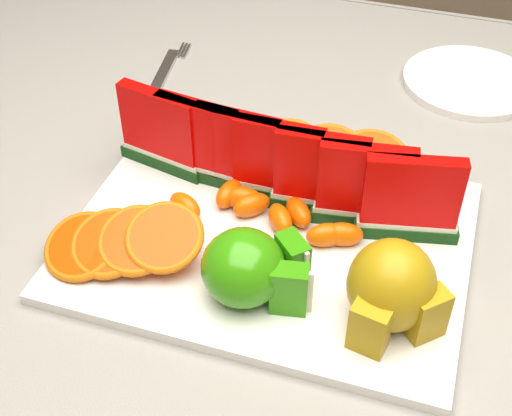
# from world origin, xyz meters

# --- Properties ---
(table) EXTENTS (1.40, 0.90, 0.75)m
(table) POSITION_xyz_m (0.00, 0.00, 0.65)
(table) COLOR #48271B
(table) RESTS_ON ground
(tablecloth) EXTENTS (1.53, 1.03, 0.20)m
(tablecloth) POSITION_xyz_m (0.00, 0.00, 0.72)
(tablecloth) COLOR slate
(tablecloth) RESTS_ON table
(platter) EXTENTS (0.40, 0.30, 0.01)m
(platter) POSITION_xyz_m (-0.02, -0.06, 0.76)
(platter) COLOR silver
(platter) RESTS_ON tablecloth
(apple_cluster) EXTENTS (0.11, 0.10, 0.07)m
(apple_cluster) POSITION_xyz_m (-0.02, -0.14, 0.80)
(apple_cluster) COLOR #368B0C
(apple_cluster) RESTS_ON platter
(pear_cluster) EXTENTS (0.10, 0.10, 0.09)m
(pear_cluster) POSITION_xyz_m (0.11, -0.13, 0.81)
(pear_cluster) COLOR #B56C1D
(pear_cluster) RESTS_ON platter
(side_plate) EXTENTS (0.19, 0.19, 0.01)m
(side_plate) POSITION_xyz_m (0.15, 0.31, 0.76)
(side_plate) COLOR silver
(side_plate) RESTS_ON tablecloth
(fork) EXTENTS (0.04, 0.20, 0.00)m
(fork) POSITION_xyz_m (-0.26, 0.19, 0.76)
(fork) COLOR silver
(fork) RESTS_ON tablecloth
(watermelon_row) EXTENTS (0.39, 0.07, 0.10)m
(watermelon_row) POSITION_xyz_m (-0.03, -0.01, 0.82)
(watermelon_row) COLOR #08360F
(watermelon_row) RESTS_ON platter
(orange_fan_front) EXTENTS (0.17, 0.11, 0.05)m
(orange_fan_front) POSITION_xyz_m (-0.15, -0.14, 0.79)
(orange_fan_front) COLOR #D65706
(orange_fan_front) RESTS_ON platter
(orange_fan_back) EXTENTS (0.29, 0.11, 0.04)m
(orange_fan_back) POSITION_xyz_m (-0.04, 0.06, 0.79)
(orange_fan_back) COLOR #D65706
(orange_fan_back) RESTS_ON platter
(tangerine_segments) EXTENTS (0.21, 0.07, 0.03)m
(tangerine_segments) POSITION_xyz_m (-0.03, -0.04, 0.78)
(tangerine_segments) COLOR orange
(tangerine_segments) RESTS_ON platter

